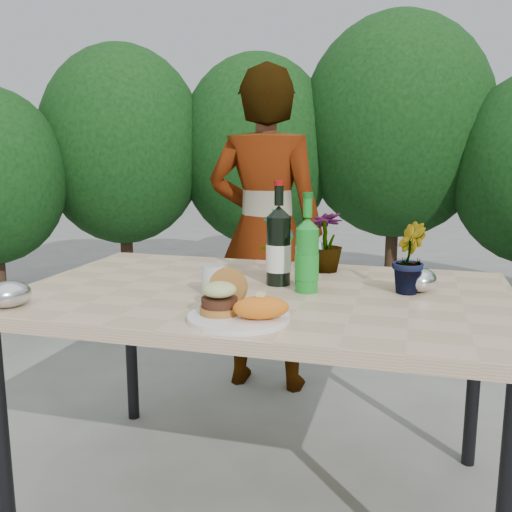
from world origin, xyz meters
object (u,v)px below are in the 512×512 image
(patio_table, at_px, (262,307))
(person, at_px, (266,232))
(dinner_plate, at_px, (239,318))
(wine_bottle, at_px, (279,247))

(patio_table, bearing_deg, person, 104.11)
(patio_table, xyz_separation_m, person, (-0.24, 0.96, 0.11))
(patio_table, distance_m, dinner_plate, 0.35)
(patio_table, distance_m, wine_bottle, 0.21)
(patio_table, distance_m, person, 0.99)
(wine_bottle, relative_size, person, 0.22)
(patio_table, relative_size, wine_bottle, 4.50)
(patio_table, height_order, person, person)
(dinner_plate, xyz_separation_m, person, (-0.26, 1.30, 0.04))
(dinner_plate, height_order, person, person)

